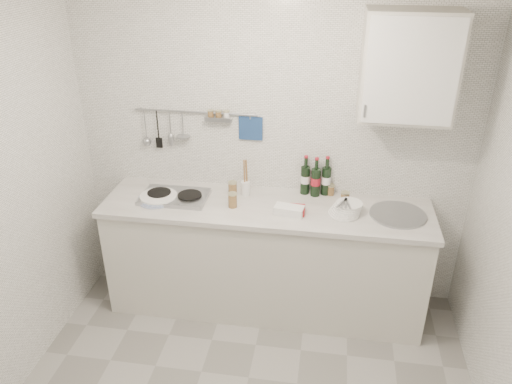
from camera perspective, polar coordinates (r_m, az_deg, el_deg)
back_wall at (r=3.82m, az=1.82°, el=4.96°), size 3.00×0.02×2.50m
counter at (r=3.95m, az=1.17°, el=-7.74°), size 2.44×0.64×0.96m
wall_rail at (r=3.84m, az=-7.15°, el=7.70°), size 0.98×0.09×0.34m
wall_cabinet at (r=3.44m, az=17.06°, el=13.57°), size 0.60×0.38×0.70m
plate_stack_hob at (r=3.83m, az=-11.16°, el=-0.62°), size 0.30×0.30×0.04m
plate_stack_sink at (r=3.61m, az=10.29°, el=-1.89°), size 0.24×0.23×0.09m
wine_bottles at (r=3.81m, az=6.86°, el=1.84°), size 0.23×0.11×0.31m
butter_dish at (r=3.57m, az=3.81°, el=-2.10°), size 0.22×0.13×0.06m
strawberry_punnet at (r=3.59m, az=4.68°, el=-2.06°), size 0.12×0.12×0.05m
utensil_crock at (r=3.81m, az=-1.21°, el=0.67°), size 0.07×0.07×0.30m
jar_a at (r=3.82m, az=-2.69°, el=0.44°), size 0.07×0.07×0.11m
jar_b at (r=3.86m, az=8.52°, el=0.27°), size 0.06×0.06×0.08m
jar_c at (r=3.78m, az=10.14°, el=-0.54°), size 0.07×0.07×0.08m
jar_d at (r=3.65m, az=-2.69°, el=-0.91°), size 0.07×0.07×0.11m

